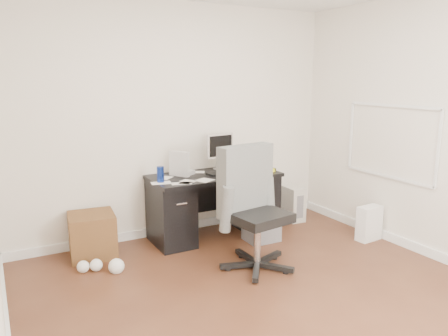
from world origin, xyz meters
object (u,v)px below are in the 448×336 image
(desk, at_px, (214,203))
(pc_tower, at_px, (290,202))
(lcd_monitor, at_px, (220,152))
(office_chair, at_px, (258,210))
(wicker_basket, at_px, (92,235))
(keyboard, at_px, (224,173))

(desk, xyz_separation_m, pc_tower, (1.18, 0.07, -0.18))
(desk, distance_m, lcd_monitor, 0.62)
(pc_tower, bearing_deg, office_chair, -134.54)
(pc_tower, bearing_deg, lcd_monitor, 178.41)
(lcd_monitor, height_order, wicker_basket, lcd_monitor)
(desk, relative_size, wicker_basket, 3.27)
(lcd_monitor, xyz_separation_m, keyboard, (-0.05, -0.21, -0.21))
(desk, height_order, pc_tower, desk)
(keyboard, distance_m, pc_tower, 1.20)
(desk, bearing_deg, office_chair, -92.95)
(wicker_basket, bearing_deg, desk, -2.79)
(office_chair, relative_size, wicker_basket, 2.64)
(wicker_basket, bearing_deg, lcd_monitor, 3.68)
(desk, bearing_deg, keyboard, -16.66)
(office_chair, bearing_deg, keyboard, 71.52)
(keyboard, height_order, pc_tower, keyboard)
(pc_tower, distance_m, wicker_basket, 2.59)
(office_chair, bearing_deg, desk, 78.38)
(desk, bearing_deg, wicker_basket, 177.21)
(desk, distance_m, keyboard, 0.38)
(office_chair, distance_m, pc_tower, 1.69)
(office_chair, relative_size, pc_tower, 2.69)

